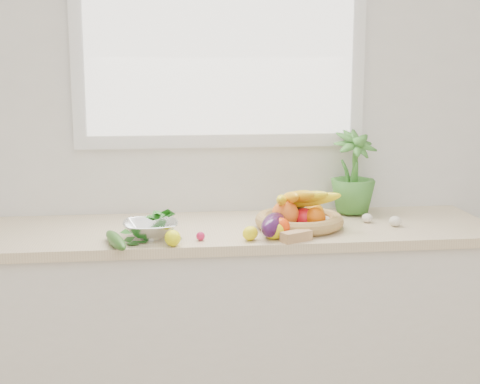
{
  "coord_description": "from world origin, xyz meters",
  "views": [
    {
      "loc": [
        -0.27,
        -0.76,
        1.57
      ],
      "look_at": [
        0.05,
        1.93,
        1.05
      ],
      "focal_mm": 50.0,
      "sensor_mm": 36.0,
      "label": 1
    }
  ],
  "objects": [
    {
      "name": "ginger",
      "position": [
        0.24,
        1.68,
        0.92
      ],
      "size": [
        0.13,
        0.1,
        0.04
      ],
      "primitive_type": "cube",
      "rotation": [
        0.0,
        0.0,
        0.47
      ],
      "color": "tan",
      "rests_on": "countertop"
    },
    {
      "name": "potted_herb",
      "position": [
        0.58,
        2.12,
        1.1
      ],
      "size": [
        0.26,
        0.26,
        0.37
      ],
      "primitive_type": "imported",
      "rotation": [
        0.0,
        0.0,
        0.35
      ],
      "color": "#3E822F",
      "rests_on": "countertop"
    },
    {
      "name": "garlic_a",
      "position": [
        0.7,
        1.87,
        0.92
      ],
      "size": [
        0.06,
        0.06,
        0.04
      ],
      "primitive_type": "ellipsoid",
      "rotation": [
        0.0,
        0.0,
        0.29
      ],
      "color": "silver",
      "rests_on": "countertop"
    },
    {
      "name": "colander_with_spinach",
      "position": [
        -0.32,
        1.79,
        0.96
      ],
      "size": [
        0.23,
        0.23,
        0.12
      ],
      "color": "silver",
      "rests_on": "countertop"
    },
    {
      "name": "lemon_a",
      "position": [
        -0.23,
        1.67,
        0.93
      ],
      "size": [
        0.07,
        0.08,
        0.06
      ],
      "primitive_type": "ellipsoid",
      "rotation": [
        0.0,
        0.0,
        0.1
      ],
      "color": "#FDFF0D",
      "rests_on": "countertop"
    },
    {
      "name": "eggplant",
      "position": [
        0.17,
        1.77,
        0.95
      ],
      "size": [
        0.17,
        0.24,
        0.09
      ],
      "primitive_type": "ellipsoid",
      "rotation": [
        0.0,
        0.0,
        -0.41
      ],
      "color": "#36103E",
      "rests_on": "countertop"
    },
    {
      "name": "countertop",
      "position": [
        0.0,
        1.95,
        0.88
      ],
      "size": [
        2.24,
        0.62,
        0.04
      ],
      "primitive_type": "cube",
      "color": "beige",
      "rests_on": "counter_cabinet"
    },
    {
      "name": "window_pane",
      "position": [
        0.0,
        2.21,
        1.75
      ],
      "size": [
        1.18,
        0.01,
        0.98
      ],
      "primitive_type": "cube",
      "color": "white",
      "rests_on": "window_frame"
    },
    {
      "name": "radish",
      "position": [
        -0.13,
        1.74,
        0.92
      ],
      "size": [
        0.04,
        0.04,
        0.03
      ],
      "primitive_type": "sphere",
      "rotation": [
        0.0,
        0.0,
        -0.04
      ],
      "color": "#BE1749",
      "rests_on": "countertop"
    },
    {
      "name": "fruit_basket",
      "position": [
        0.29,
        1.89,
        0.95
      ],
      "size": [
        0.48,
        0.48,
        0.19
      ],
      "color": "tan",
      "rests_on": "countertop"
    },
    {
      "name": "cucumber",
      "position": [
        -0.45,
        1.69,
        0.92
      ],
      "size": [
        0.12,
        0.26,
        0.05
      ],
      "primitive_type": "ellipsoid",
      "rotation": [
        0.0,
        0.0,
        0.29
      ],
      "color": "#295C1B",
      "rests_on": "countertop"
    },
    {
      "name": "lemon_b",
      "position": [
        0.06,
        1.72,
        0.93
      ],
      "size": [
        0.09,
        0.09,
        0.06
      ],
      "primitive_type": "ellipsoid",
      "rotation": [
        0.0,
        0.0,
        -0.68
      ],
      "color": "yellow",
      "rests_on": "countertop"
    },
    {
      "name": "lemon_c",
      "position": [
        0.16,
        1.72,
        0.93
      ],
      "size": [
        0.11,
        0.1,
        0.07
      ],
      "primitive_type": "ellipsoid",
      "rotation": [
        0.0,
        0.0,
        1.01
      ],
      "color": "yellow",
      "rests_on": "countertop"
    },
    {
      "name": "apple",
      "position": [
        0.31,
        1.86,
        0.94
      ],
      "size": [
        0.09,
        0.09,
        0.09
      ],
      "primitive_type": "sphere",
      "rotation": [
        0.0,
        0.0,
        0.02
      ],
      "color": "red",
      "rests_on": "countertop"
    },
    {
      "name": "garlic_b",
      "position": [
        0.6,
        1.95,
        0.92
      ],
      "size": [
        0.05,
        0.05,
        0.04
      ],
      "primitive_type": "ellipsoid",
      "rotation": [
        0.0,
        0.0,
        -0.03
      ],
      "color": "silver",
      "rests_on": "countertop"
    },
    {
      "name": "orange_loose",
      "position": [
        0.19,
        1.75,
        0.94
      ],
      "size": [
        0.09,
        0.09,
        0.08
      ],
      "primitive_type": "sphere",
      "rotation": [
        0.0,
        0.0,
        0.11
      ],
      "color": "#FF3D08",
      "rests_on": "countertop"
    },
    {
      "name": "garlic_c",
      "position": [
        0.4,
        1.89,
        0.92
      ],
      "size": [
        0.07,
        0.07,
        0.05
      ],
      "primitive_type": "ellipsoid",
      "rotation": [
        0.0,
        0.0,
        0.13
      ],
      "color": "silver",
      "rests_on": "countertop"
    },
    {
      "name": "window_frame",
      "position": [
        0.0,
        2.23,
        1.75
      ],
      "size": [
        1.3,
        0.03,
        1.1
      ],
      "primitive_type": "cube",
      "color": "white",
      "rests_on": "back_wall"
    },
    {
      "name": "back_wall",
      "position": [
        0.0,
        2.25,
        1.35
      ],
      "size": [
        4.5,
        0.02,
        2.7
      ],
      "primitive_type": "cube",
      "color": "white",
      "rests_on": "ground"
    },
    {
      "name": "counter_cabinet",
      "position": [
        0.0,
        1.95,
        0.43
      ],
      "size": [
        2.2,
        0.58,
        0.86
      ],
      "primitive_type": "cube",
      "color": "silver",
      "rests_on": "ground"
    }
  ]
}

